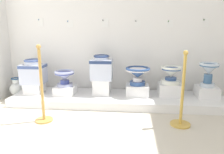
# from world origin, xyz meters

# --- Properties ---
(wall_back) EXTENTS (4.52, 0.06, 3.29)m
(wall_back) POSITION_xyz_m (2.16, 3.08, 1.65)
(wall_back) COLOR white
(wall_back) RESTS_ON ground_plane
(display_platform) EXTENTS (3.68, 0.83, 0.14)m
(display_platform) POSITION_xyz_m (2.16, 2.62, 0.07)
(display_platform) COLOR white
(display_platform) RESTS_ON ground_plane
(plinth_block_slender_white) EXTENTS (0.31, 0.30, 0.17)m
(plinth_block_slender_white) POSITION_xyz_m (0.64, 2.64, 0.23)
(plinth_block_slender_white) COLOR white
(plinth_block_slender_white) RESTS_ON display_platform
(antique_toilet_slender_white) EXTENTS (0.40, 0.32, 0.44)m
(antique_toilet_slender_white) POSITION_xyz_m (0.64, 2.64, 0.53)
(antique_toilet_slender_white) COLOR silver
(antique_toilet_slender_white) RESTS_ON plinth_block_slender_white
(plinth_block_pale_glazed) EXTENTS (0.35, 0.33, 0.15)m
(plinth_block_pale_glazed) POSITION_xyz_m (1.22, 2.61, 0.21)
(plinth_block_pale_glazed) COLOR white
(plinth_block_pale_glazed) RESTS_ON display_platform
(antique_toilet_pale_glazed) EXTENTS (0.35, 0.35, 0.28)m
(antique_toilet_pale_glazed) POSITION_xyz_m (1.22, 2.61, 0.47)
(antique_toilet_pale_glazed) COLOR #9FA5CE
(antique_toilet_pale_glazed) RESTS_ON plinth_block_pale_glazed
(plinth_block_leftmost) EXTENTS (0.29, 0.29, 0.26)m
(plinth_block_leftmost) POSITION_xyz_m (1.86, 2.68, 0.27)
(plinth_block_leftmost) COLOR white
(plinth_block_leftmost) RESTS_ON display_platform
(antique_toilet_leftmost) EXTENTS (0.38, 0.31, 0.43)m
(antique_toilet_leftmost) POSITION_xyz_m (1.86, 2.68, 0.63)
(antique_toilet_leftmost) COLOR silver
(antique_toilet_leftmost) RESTS_ON plinth_block_leftmost
(plinth_block_squat_floral) EXTENTS (0.39, 0.30, 0.19)m
(plinth_block_squat_floral) POSITION_xyz_m (2.49, 2.65, 0.23)
(plinth_block_squat_floral) COLOR white
(plinth_block_squat_floral) RESTS_ON display_platform
(antique_toilet_squat_floral) EXTENTS (0.42, 0.42, 0.31)m
(antique_toilet_squat_floral) POSITION_xyz_m (2.49, 2.65, 0.53)
(antique_toilet_squat_floral) COLOR #2F4E8B
(antique_toilet_squat_floral) RESTS_ON plinth_block_squat_floral
(plinth_block_rightmost) EXTENTS (0.40, 0.32, 0.22)m
(plinth_block_rightmost) POSITION_xyz_m (3.05, 2.69, 0.25)
(plinth_block_rightmost) COLOR white
(plinth_block_rightmost) RESTS_ON display_platform
(antique_toilet_rightmost) EXTENTS (0.34, 0.34, 0.30)m
(antique_toilet_rightmost) POSITION_xyz_m (3.05, 2.69, 0.53)
(antique_toilet_rightmost) COLOR white
(antique_toilet_rightmost) RESTS_ON plinth_block_rightmost
(plinth_block_broad_patterned) EXTENTS (0.34, 0.36, 0.18)m
(plinth_block_broad_patterned) POSITION_xyz_m (3.67, 2.69, 0.23)
(plinth_block_broad_patterned) COLOR white
(plinth_block_broad_patterned) RESTS_ON display_platform
(antique_toilet_broad_patterned) EXTENTS (0.32, 0.32, 0.41)m
(antique_toilet_broad_patterned) POSITION_xyz_m (3.67, 2.69, 0.59)
(antique_toilet_broad_patterned) COLOR silver
(antique_toilet_broad_patterned) RESTS_ON plinth_block_broad_patterned
(info_placard_first) EXTENTS (0.10, 0.01, 0.15)m
(info_placard_first) POSITION_xyz_m (0.66, 3.05, 1.40)
(info_placard_first) COLOR white
(info_placard_second) EXTENTS (0.12, 0.01, 0.14)m
(info_placard_second) POSITION_xyz_m (1.22, 3.05, 1.37)
(info_placard_second) COLOR white
(info_placard_third) EXTENTS (0.12, 0.01, 0.15)m
(info_placard_third) POSITION_xyz_m (1.88, 3.05, 1.38)
(info_placard_third) COLOR white
(info_placard_fourth) EXTENTS (0.11, 0.01, 0.12)m
(info_placard_fourth) POSITION_xyz_m (2.47, 3.05, 1.38)
(info_placard_fourth) COLOR white
(info_placard_fifth) EXTENTS (0.10, 0.01, 0.13)m
(info_placard_fifth) POSITION_xyz_m (3.05, 3.05, 1.37)
(info_placard_fifth) COLOR white
(info_placard_sixth) EXTENTS (0.10, 0.01, 0.16)m
(info_placard_sixth) POSITION_xyz_m (3.65, 3.05, 1.38)
(info_placard_sixth) COLOR white
(decorative_vase_spare) EXTENTS (0.24, 0.24, 0.37)m
(decorative_vase_spare) POSITION_xyz_m (0.20, 2.78, 0.17)
(decorative_vase_spare) COLOR navy
(decorative_vase_spare) RESTS_ON ground_plane
(stanchion_post_near_left) EXTENTS (0.24, 0.24, 1.08)m
(stanchion_post_near_left) POSITION_xyz_m (1.16, 1.78, 0.34)
(stanchion_post_near_left) COLOR #C09246
(stanchion_post_near_left) RESTS_ON ground_plane
(stanchion_post_near_right) EXTENTS (0.27, 0.27, 1.02)m
(stanchion_post_near_right) POSITION_xyz_m (3.06, 1.83, 0.29)
(stanchion_post_near_right) COLOR gold
(stanchion_post_near_right) RESTS_ON ground_plane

